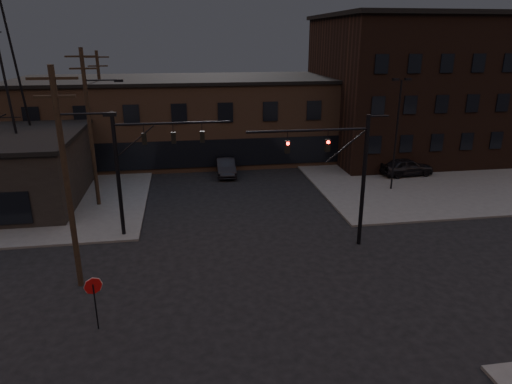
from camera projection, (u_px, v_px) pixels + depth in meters
ground at (269, 290)px, 23.08m from camera, size 140.00×140.00×0.00m
sidewalk_ne at (439, 161)px, 46.92m from camera, size 30.00×30.00×0.15m
building_row at (220, 119)px, 47.98m from camera, size 40.00×12.00×8.00m
building_right at (428, 88)px, 48.44m from camera, size 22.00×16.00×14.00m
traffic_signal_near at (346, 168)px, 26.51m from camera, size 7.12×0.24×8.00m
traffic_signal_far at (138, 160)px, 27.95m from camera, size 7.12×0.24×8.00m
stop_sign at (94, 291)px, 19.44m from camera, size 0.72×0.33×2.48m
utility_pole_near at (67, 176)px, 21.66m from camera, size 3.70×0.28×11.00m
utility_pole_mid at (91, 126)px, 32.64m from camera, size 3.70×0.28×11.50m
utility_pole_far at (102, 107)px, 43.82m from camera, size 2.20×0.28×11.00m
lot_light_a at (397, 125)px, 36.35m from camera, size 1.50×0.28×9.14m
lot_light_b at (434, 113)px, 41.92m from camera, size 1.50×0.28×9.14m
parked_car_lot_a at (407, 167)px, 41.51m from camera, size 4.88×2.26×1.62m
parked_car_lot_b at (408, 162)px, 44.06m from camera, size 4.40×2.63×1.20m
car_crossing at (226, 167)px, 42.23m from camera, size 1.76×4.75×1.55m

